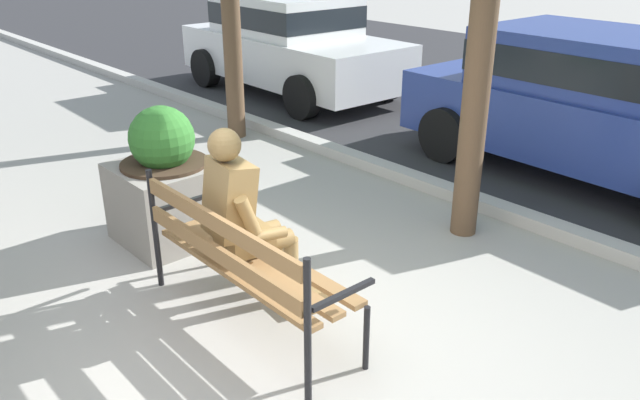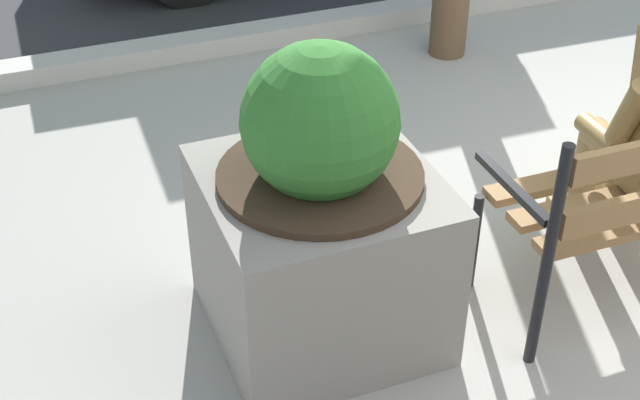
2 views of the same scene
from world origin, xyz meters
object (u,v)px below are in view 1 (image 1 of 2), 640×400
object	(u,v)px
park_bench	(240,257)
parked_car_blue	(593,100)
bronze_statue_seated	(251,223)
concrete_planter	(167,185)
parked_car_white	(289,41)

from	to	relation	value
park_bench	parked_car_blue	size ratio (longest dim) A/B	0.44
park_bench	bronze_statue_seated	distance (m)	0.29
park_bench	parked_car_blue	distance (m)	4.58
park_bench	parked_car_blue	world-z (taller)	parked_car_blue
park_bench	bronze_statue_seated	xyz separation A→B (m)	(-0.16, 0.21, 0.12)
park_bench	concrete_planter	bearing A→B (deg)	168.21
bronze_statue_seated	concrete_planter	bearing A→B (deg)	175.33
parked_car_white	park_bench	bearing A→B (deg)	-42.19
bronze_statue_seated	parked_car_blue	distance (m)	4.37
bronze_statue_seated	parked_car_blue	xyz separation A→B (m)	(0.26, 4.36, 0.17)
parked_car_white	concrete_planter	bearing A→B (deg)	-50.57
park_bench	bronze_statue_seated	bearing A→B (deg)	127.68
concrete_planter	parked_car_blue	distance (m)	4.56
park_bench	concrete_planter	size ratio (longest dim) A/B	1.51
parked_car_white	bronze_statue_seated	bearing A→B (deg)	-41.79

